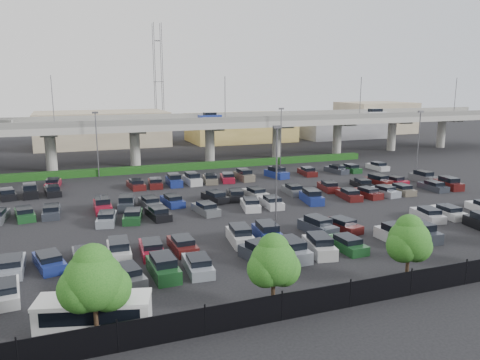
% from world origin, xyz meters
% --- Properties ---
extents(ground, '(280.00, 280.00, 0.00)m').
position_xyz_m(ground, '(0.00, 0.00, 0.00)').
color(ground, black).
extents(overpass, '(150.00, 13.00, 15.80)m').
position_xyz_m(overpass, '(-0.21, 31.98, 6.97)').
color(overpass, '#989890').
rests_on(overpass, ground).
extents(hedge, '(66.00, 1.60, 1.10)m').
position_xyz_m(hedge, '(0.00, 25.00, 0.55)').
color(hedge, '#153710').
rests_on(hedge, ground).
extents(fence, '(70.00, 0.10, 2.00)m').
position_xyz_m(fence, '(-0.05, -28.00, 0.90)').
color(fence, black).
rests_on(fence, ground).
extents(tree_row, '(65.07, 3.66, 5.94)m').
position_xyz_m(tree_row, '(0.70, -26.53, 3.52)').
color(tree_row, '#332316').
rests_on(tree_row, ground).
extents(shuttle_bus, '(7.05, 3.97, 2.15)m').
position_xyz_m(shuttle_bus, '(-20.03, -25.17, 1.17)').
color(shuttle_bus, silver).
rests_on(shuttle_bus, ground).
extents(parked_cars, '(62.83, 41.64, 1.67)m').
position_xyz_m(parked_cars, '(-1.15, -4.15, 0.62)').
color(parked_cars, navy).
rests_on(parked_cars, ground).
extents(light_poles, '(66.90, 48.38, 10.30)m').
position_xyz_m(light_poles, '(-4.13, 2.00, 6.24)').
color(light_poles, '#504F55').
rests_on(light_poles, ground).
extents(distant_buildings, '(138.00, 24.00, 9.00)m').
position_xyz_m(distant_buildings, '(12.38, 61.81, 3.74)').
color(distant_buildings, slate).
rests_on(distant_buildings, ground).
extents(comm_tower, '(2.40, 2.40, 30.00)m').
position_xyz_m(comm_tower, '(4.00, 74.00, 15.61)').
color(comm_tower, '#504F55').
rests_on(comm_tower, ground).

